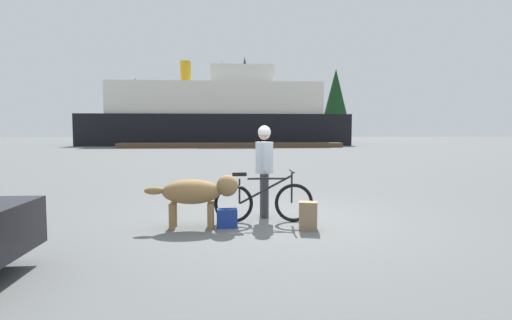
{
  "coord_description": "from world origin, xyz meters",
  "views": [
    {
      "loc": [
        -0.84,
        -6.94,
        1.58
      ],
      "look_at": [
        -0.21,
        1.7,
        0.93
      ],
      "focal_mm": 28.4,
      "sensor_mm": 36.0,
      "label": 1
    }
  ],
  "objects_px": {
    "handbag_pannier": "(227,218)",
    "sailboat_moored": "(223,139)",
    "backpack": "(308,216)",
    "person_cyclist": "(264,163)",
    "bicycle": "(263,201)",
    "dog": "(197,192)",
    "ferry_boat": "(218,116)"
  },
  "relations": [
    {
      "from": "person_cyclist",
      "to": "dog",
      "type": "distance_m",
      "value": 1.43
    },
    {
      "from": "dog",
      "to": "backpack",
      "type": "distance_m",
      "value": 1.81
    },
    {
      "from": "bicycle",
      "to": "dog",
      "type": "distance_m",
      "value": 1.14
    },
    {
      "from": "bicycle",
      "to": "sailboat_moored",
      "type": "distance_m",
      "value": 41.72
    },
    {
      "from": "bicycle",
      "to": "backpack",
      "type": "distance_m",
      "value": 0.88
    },
    {
      "from": "handbag_pannier",
      "to": "sailboat_moored",
      "type": "bearing_deg",
      "value": 90.64
    },
    {
      "from": "dog",
      "to": "backpack",
      "type": "bearing_deg",
      "value": -9.04
    },
    {
      "from": "bicycle",
      "to": "person_cyclist",
      "type": "xyz_separation_m",
      "value": [
        0.07,
        0.47,
        0.62
      ]
    },
    {
      "from": "bicycle",
      "to": "dog",
      "type": "height_order",
      "value": "bicycle"
    },
    {
      "from": "sailboat_moored",
      "to": "handbag_pannier",
      "type": "bearing_deg",
      "value": -89.36
    },
    {
      "from": "dog",
      "to": "bicycle",
      "type": "bearing_deg",
      "value": 14.45
    },
    {
      "from": "bicycle",
      "to": "ferry_boat",
      "type": "bearing_deg",
      "value": 92.41
    },
    {
      "from": "person_cyclist",
      "to": "handbag_pannier",
      "type": "distance_m",
      "value": 1.33
    },
    {
      "from": "bicycle",
      "to": "handbag_pannier",
      "type": "relative_size",
      "value": 5.29
    },
    {
      "from": "person_cyclist",
      "to": "handbag_pannier",
      "type": "xyz_separation_m",
      "value": [
        -0.68,
        -0.78,
        -0.83
      ]
    },
    {
      "from": "dog",
      "to": "sailboat_moored",
      "type": "bearing_deg",
      "value": 89.99
    },
    {
      "from": "backpack",
      "to": "ferry_boat",
      "type": "distance_m",
      "value": 37.14
    },
    {
      "from": "person_cyclist",
      "to": "dog",
      "type": "relative_size",
      "value": 1.1
    },
    {
      "from": "dog",
      "to": "ferry_boat",
      "type": "height_order",
      "value": "ferry_boat"
    },
    {
      "from": "backpack",
      "to": "handbag_pannier",
      "type": "xyz_separation_m",
      "value": [
        -1.28,
        0.24,
        -0.07
      ]
    },
    {
      "from": "person_cyclist",
      "to": "ferry_boat",
      "type": "height_order",
      "value": "ferry_boat"
    },
    {
      "from": "bicycle",
      "to": "ferry_boat",
      "type": "xyz_separation_m",
      "value": [
        -1.53,
        36.4,
        2.69
      ]
    },
    {
      "from": "ferry_boat",
      "to": "handbag_pannier",
      "type": "bearing_deg",
      "value": -88.56
    },
    {
      "from": "handbag_pannier",
      "to": "sailboat_moored",
      "type": "relative_size",
      "value": 0.03
    },
    {
      "from": "dog",
      "to": "handbag_pannier",
      "type": "xyz_separation_m",
      "value": [
        0.47,
        -0.03,
        -0.42
      ]
    },
    {
      "from": "person_cyclist",
      "to": "bicycle",
      "type": "bearing_deg",
      "value": -97.94
    },
    {
      "from": "sailboat_moored",
      "to": "bicycle",
      "type": "bearing_deg",
      "value": -88.52
    },
    {
      "from": "bicycle",
      "to": "handbag_pannier",
      "type": "distance_m",
      "value": 0.72
    },
    {
      "from": "backpack",
      "to": "sailboat_moored",
      "type": "distance_m",
      "value": 42.3
    },
    {
      "from": "backpack",
      "to": "ferry_boat",
      "type": "height_order",
      "value": "ferry_boat"
    },
    {
      "from": "backpack",
      "to": "sailboat_moored",
      "type": "relative_size",
      "value": 0.05
    },
    {
      "from": "person_cyclist",
      "to": "backpack",
      "type": "xyz_separation_m",
      "value": [
        0.6,
        -1.03,
        -0.76
      ]
    }
  ]
}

